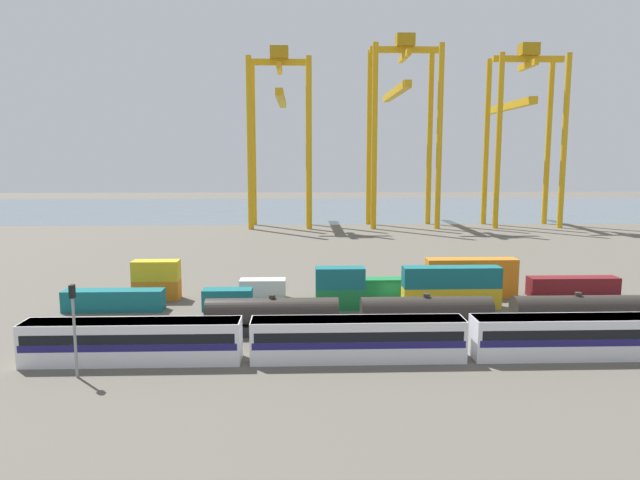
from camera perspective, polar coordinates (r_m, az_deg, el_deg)
The scene contains 21 objects.
ground_plane at distance 113.74m, azimuth 4.04°, elevation -1.29°, with size 420.00×420.00×0.00m, color #5B564C.
harbour_water at distance 216.92m, azimuth 1.17°, elevation 3.18°, with size 400.00×110.00×0.01m, color slate.
passenger_train at distance 53.60m, azimuth 3.78°, elevation -9.63°, with size 60.72×3.14×3.90m.
freight_tank_row at distance 67.94m, azimuth 24.20°, elevation -6.64°, with size 79.40×2.82×4.28m.
signal_mast at distance 52.74m, azimuth -23.30°, elevation -7.15°, with size 0.36×0.60×8.02m.
shipping_container_0 at distance 74.81m, azimuth -19.82°, elevation -5.66°, with size 12.10×2.44×2.60m, color #146066.
shipping_container_1 at distance 71.79m, azimuth -9.17°, elevation -5.84°, with size 6.04×2.44×2.60m, color #146066.
shipping_container_2 at distance 71.39m, azimuth 2.00°, elevation -5.82°, with size 6.04×2.44×2.60m, color #197538.
shipping_container_3 at distance 70.81m, azimuth 2.01°, elevation -3.78°, with size 6.04×2.44×2.60m, color #146066.
shipping_container_4 at distance 73.65m, azimuth 12.88°, elevation -5.59°, with size 12.10×2.44×2.60m, color gold.
shipping_container_5 at distance 73.09m, azimuth 12.94°, elevation -3.61°, with size 12.10×2.44×2.60m, color #146066.
shipping_container_6 at distance 79.02m, azimuth -15.92°, elevation -4.77°, with size 6.04×2.44×2.60m, color orange.
shipping_container_7 at distance 78.49m, azimuth -15.99°, elevation -2.92°, with size 6.04×2.44×2.60m, color gold.
shipping_container_8 at distance 76.85m, azimuth -5.71°, elevation -4.85°, with size 6.04×2.44×2.60m, color silver.
shipping_container_9 at distance 77.20m, azimuth 4.74°, elevation -4.78°, with size 12.10×2.44×2.60m, color #197538.
shipping_container_10 at distance 80.04m, azimuth 14.77°, elevation -4.56°, with size 12.10×2.44×2.60m, color orange.
shipping_container_11 at distance 79.52m, azimuth 14.83°, elevation -2.73°, with size 12.10×2.44×2.60m, color orange.
shipping_container_12 at distance 85.10m, azimuth 23.85°, elevation -4.25°, with size 12.10×2.44×2.60m, color maroon.
gantry_crane_west at distance 159.81m, azimuth -3.98°, elevation 11.89°, with size 17.00×36.71×47.80m.
gantry_crane_central at distance 162.52m, azimuth 8.13°, elevation 12.46°, with size 18.69×39.46×51.17m.
gantry_crane_east at distance 171.03m, azimuth 19.42°, elevation 11.26°, with size 19.25×36.41×49.01m.
Camera 1 is at (-11.85, -71.61, 18.40)m, focal length 32.17 mm.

